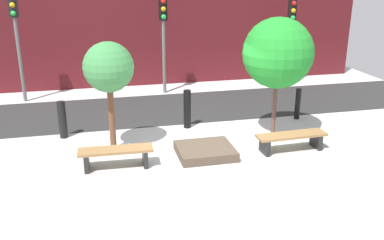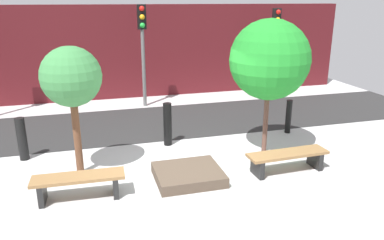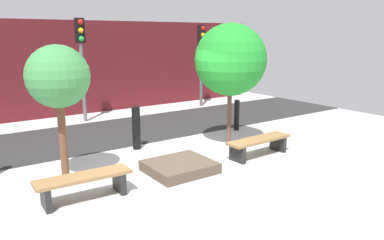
% 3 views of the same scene
% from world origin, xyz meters
% --- Properties ---
extents(ground_plane, '(18.00, 18.00, 0.00)m').
position_xyz_m(ground_plane, '(0.00, 0.00, 0.00)').
color(ground_plane, '#B6B6B6').
extents(road_strip, '(18.00, 3.24, 0.01)m').
position_xyz_m(road_strip, '(0.00, 3.82, 0.01)').
color(road_strip, '#292929').
rests_on(road_strip, ground).
extents(building_facade, '(16.20, 0.50, 3.35)m').
position_xyz_m(building_facade, '(0.00, 7.21, 1.67)').
color(building_facade, '#511419').
rests_on(building_facade, ground).
extents(bench_left, '(1.68, 0.51, 0.46)m').
position_xyz_m(bench_left, '(-2.13, -0.25, 0.33)').
color(bench_left, black).
rests_on(bench_left, ground).
extents(bench_right, '(1.77, 0.52, 0.44)m').
position_xyz_m(bench_right, '(2.13, -0.25, 0.32)').
color(bench_right, black).
rests_on(bench_right, ground).
extents(planter_bed, '(1.34, 1.20, 0.22)m').
position_xyz_m(planter_bed, '(0.00, -0.05, 0.11)').
color(planter_bed, brown).
rests_on(planter_bed, ground).
extents(tree_behind_left_bench, '(1.20, 1.20, 2.68)m').
position_xyz_m(tree_behind_left_bench, '(-2.13, 0.85, 2.05)').
color(tree_behind_left_bench, brown).
rests_on(tree_behind_left_bench, ground).
extents(tree_behind_right_bench, '(1.82, 1.82, 3.14)m').
position_xyz_m(tree_behind_right_bench, '(2.13, 0.85, 2.23)').
color(tree_behind_right_bench, brown).
rests_on(tree_behind_right_bench, ground).
extents(bollard_far_left, '(0.21, 0.21, 1.00)m').
position_xyz_m(bollard_far_left, '(-3.38, 1.95, 0.50)').
color(bollard_far_left, black).
rests_on(bollard_far_left, ground).
extents(bollard_left, '(0.21, 0.21, 1.09)m').
position_xyz_m(bollard_left, '(0.00, 1.95, 0.55)').
color(bollard_left, black).
rests_on(bollard_left, ground).
extents(bollard_center, '(0.16, 0.16, 0.93)m').
position_xyz_m(bollard_center, '(3.38, 1.95, 0.46)').
color(bollard_center, black).
rests_on(bollard_center, ground).
extents(traffic_light_mid_west, '(0.28, 0.27, 3.37)m').
position_xyz_m(traffic_light_mid_west, '(0.00, 5.72, 2.34)').
color(traffic_light_mid_west, slate).
rests_on(traffic_light_mid_west, ground).
extents(traffic_light_mid_east, '(0.28, 0.27, 3.22)m').
position_xyz_m(traffic_light_mid_east, '(4.82, 5.72, 2.24)').
color(traffic_light_mid_east, '#4F4F4F').
rests_on(traffic_light_mid_east, ground).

